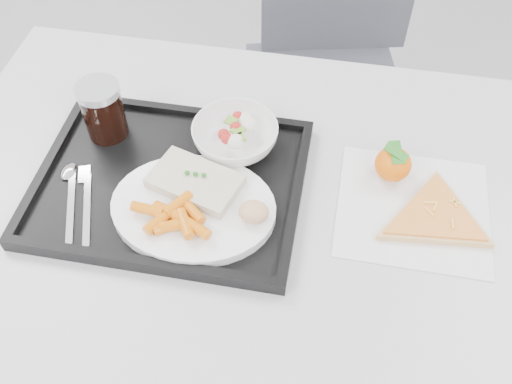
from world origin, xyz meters
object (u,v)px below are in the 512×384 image
object	(u,v)px
dinner_plate	(194,208)
cola_glass	(103,110)
tray	(171,183)
table	(268,226)
chair	(331,50)
pizza_slice	(435,217)
salad_bowl	(235,136)
tangerine	(393,164)

from	to	relation	value
dinner_plate	cola_glass	bearing A→B (deg)	143.11
dinner_plate	tray	bearing A→B (deg)	135.13
table	cola_glass	size ratio (longest dim) A/B	11.11
cola_glass	chair	bearing A→B (deg)	59.00
dinner_plate	pizza_slice	size ratio (longest dim) A/B	0.89
cola_glass	pizza_slice	bearing A→B (deg)	-8.37
table	chair	world-z (taller)	chair
table	cola_glass	bearing A→B (deg)	162.61
table	dinner_plate	world-z (taller)	dinner_plate
chair	salad_bowl	world-z (taller)	chair
chair	tangerine	size ratio (longest dim) A/B	12.90
pizza_slice	tray	bearing A→B (deg)	-179.15
table	salad_bowl	world-z (taller)	salad_bowl
salad_bowl	dinner_plate	bearing A→B (deg)	-103.44
pizza_slice	cola_glass	bearing A→B (deg)	171.63
tangerine	pizza_slice	size ratio (longest dim) A/B	0.24
table	dinner_plate	size ratio (longest dim) A/B	4.44
salad_bowl	cola_glass	world-z (taller)	cola_glass
dinner_plate	table	bearing A→B (deg)	23.61
tray	dinner_plate	distance (m)	0.08
table	tangerine	distance (m)	0.24
salad_bowl	pizza_slice	bearing A→B (deg)	-15.00
salad_bowl	tangerine	xyz separation A→B (m)	(0.28, -0.01, -0.00)
table	chair	bearing A→B (deg)	85.46
tangerine	tray	bearing A→B (deg)	-166.63
chair	pizza_slice	xyz separation A→B (m)	(0.22, -0.70, 0.22)
tangerine	chair	bearing A→B (deg)	102.89
pizza_slice	salad_bowl	bearing A→B (deg)	165.00
chair	tray	size ratio (longest dim) A/B	2.07
tray	salad_bowl	xyz separation A→B (m)	(0.09, 0.10, 0.03)
chair	cola_glass	world-z (taller)	chair
salad_bowl	table	bearing A→B (deg)	-53.67
table	pizza_slice	bearing A→B (deg)	2.47
tray	pizza_slice	distance (m)	0.45
table	dinner_plate	distance (m)	0.16
chair	pizza_slice	distance (m)	0.77
cola_glass	salad_bowl	bearing A→B (deg)	1.92
cola_glass	tangerine	distance (m)	0.51
table	salad_bowl	size ratio (longest dim) A/B	7.89
salad_bowl	cola_glass	bearing A→B (deg)	-178.08
dinner_plate	salad_bowl	distance (m)	0.16
tray	tangerine	size ratio (longest dim) A/B	6.24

